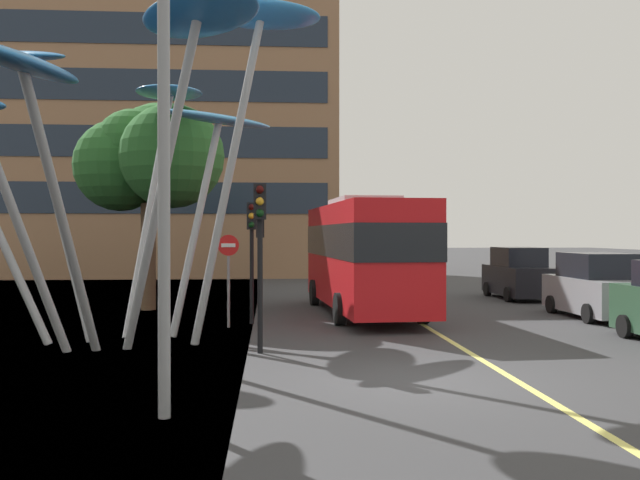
{
  "coord_description": "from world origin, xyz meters",
  "views": [
    {
      "loc": [
        -2.73,
        -12.47,
        2.68
      ],
      "look_at": [
        -1.26,
        8.34,
        2.5
      ],
      "focal_mm": 38.97,
      "sensor_mm": 36.0,
      "label": 1
    }
  ],
  "objects": [
    {
      "name": "car_parked_far",
      "position": [
        7.66,
        8.99,
        0.97
      ],
      "size": [
        2.05,
        4.42,
        2.07
      ],
      "color": "gray",
      "rests_on": "ground"
    },
    {
      "name": "ground",
      "position": [
        -0.7,
        0.0,
        -0.05
      ],
      "size": [
        120.0,
        240.0,
        0.1
      ],
      "color": "#38383A"
    },
    {
      "name": "backdrop_building",
      "position": [
        -10.35,
        35.51,
        9.96
      ],
      "size": [
        23.41,
        13.19,
        19.91
      ],
      "color": "#936B4C",
      "rests_on": "ground"
    },
    {
      "name": "traffic_light_kerb_far",
      "position": [
        -3.31,
        8.19,
        2.62
      ],
      "size": [
        0.28,
        0.42,
        3.61
      ],
      "color": "black",
      "rests_on": "ground"
    },
    {
      "name": "tree_pavement_near",
      "position": [
        -6.98,
        12.34,
        5.39
      ],
      "size": [
        5.42,
        5.43,
        7.42
      ],
      "color": "brown",
      "rests_on": "ground"
    },
    {
      "name": "no_entry_sign",
      "position": [
        -3.95,
        7.49,
        1.77
      ],
      "size": [
        0.6,
        0.12,
        2.66
      ],
      "color": "gray",
      "rests_on": "ground"
    },
    {
      "name": "traffic_light_island_mid",
      "position": [
        -3.11,
        11.78,
        2.44
      ],
      "size": [
        0.28,
        0.42,
        3.35
      ],
      "color": "black",
      "rests_on": "ground"
    },
    {
      "name": "leaf_sculpture",
      "position": [
        -6.87,
        4.43,
        6.27
      ],
      "size": [
        11.03,
        12.84,
        8.44
      ],
      "color": "#9EA0A5",
      "rests_on": "ground"
    },
    {
      "name": "street_lamp",
      "position": [
        -3.99,
        -2.26,
        5.58
      ],
      "size": [
        1.55,
        0.44,
        8.97
      ],
      "color": "gray",
      "rests_on": "ground"
    },
    {
      "name": "traffic_light_kerb_near",
      "position": [
        -2.98,
        3.05,
        2.75
      ],
      "size": [
        0.28,
        0.42,
        3.8
      ],
      "color": "black",
      "rests_on": "ground"
    },
    {
      "name": "car_side_street",
      "position": [
        7.47,
        15.54,
        0.99
      ],
      "size": [
        1.96,
        4.29,
        2.13
      ],
      "color": "black",
      "rests_on": "ground"
    },
    {
      "name": "red_bus",
      "position": [
        0.35,
        10.57,
        2.12
      ],
      "size": [
        3.23,
        10.14,
        3.88
      ],
      "color": "red",
      "rests_on": "ground"
    }
  ]
}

